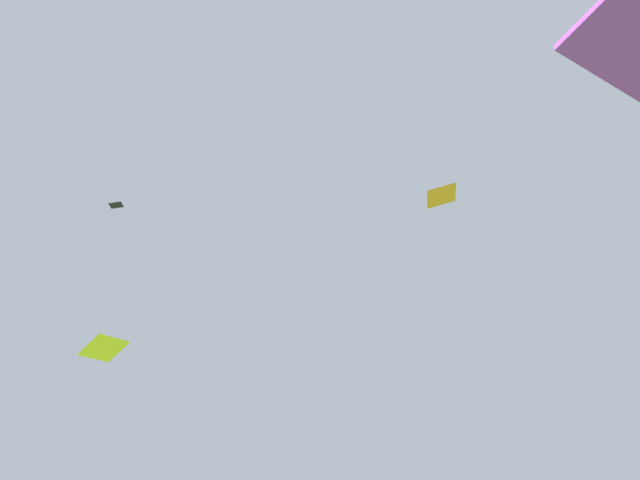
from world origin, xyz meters
TOP-DOWN VIEW (x-y plane):
  - distant_kite_yellow_low_right at (0.21, 10.57)m, footprint 0.92×0.87m
  - distant_kite_black_mid_right at (1.78, 21.12)m, footprint 0.64×0.64m
  - distant_kite_orange_high_left at (7.76, 8.49)m, footprint 0.84×0.86m

SIDE VIEW (x-z plane):
  - distant_kite_yellow_low_right at x=0.21m, z-range 4.64..5.07m
  - distant_kite_orange_high_left at x=7.76m, z-range 10.15..10.49m
  - distant_kite_black_mid_right at x=1.78m, z-range 15.02..15.23m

